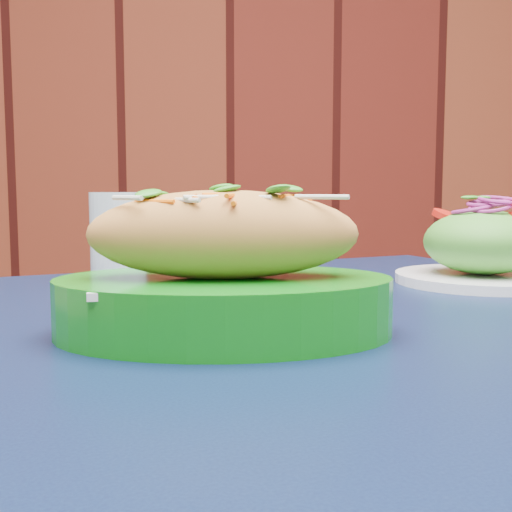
{
  "coord_description": "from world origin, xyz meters",
  "views": [
    {
      "loc": [
        -0.09,
        0.58,
        0.87
      ],
      "look_at": [
        -0.04,
        1.15,
        0.81
      ],
      "focal_mm": 45.0,
      "sensor_mm": 36.0,
      "label": 1
    }
  ],
  "objects": [
    {
      "name": "brick_wall",
      "position": [
        0.0,
        2.97,
        1.4
      ],
      "size": [
        4.9,
        0.04,
        2.8
      ],
      "primitive_type": "cube",
      "color": "#4A120D",
      "rests_on": "ground"
    },
    {
      "name": "cafe_table",
      "position": [
        0.04,
        1.2,
        0.66
      ],
      "size": [
        1.03,
        1.03,
        0.75
      ],
      "rotation": [
        0.0,
        0.0,
        0.36
      ],
      "color": "black",
      "rests_on": "ground"
    },
    {
      "name": "banh_mi_basket",
      "position": [
        -0.07,
        1.1,
        0.8
      ],
      "size": [
        0.28,
        0.18,
        0.13
      ],
      "rotation": [
        0.0,
        0.0,
        -0.02
      ],
      "color": "#0D7512",
      "rests_on": "cafe_table"
    },
    {
      "name": "salad_plate",
      "position": [
        0.26,
        1.37,
        0.79
      ],
      "size": [
        0.22,
        0.22,
        0.11
      ],
      "rotation": [
        0.0,
        0.0,
        0.06
      ],
      "color": "white",
      "rests_on": "cafe_table"
    },
    {
      "name": "water_glass",
      "position": [
        -0.2,
        1.42,
        0.81
      ],
      "size": [
        0.07,
        0.07,
        0.12
      ],
      "primitive_type": "cylinder",
      "color": "silver",
      "rests_on": "cafe_table"
    }
  ]
}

